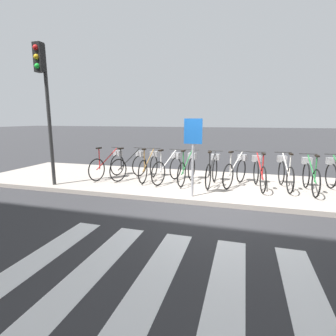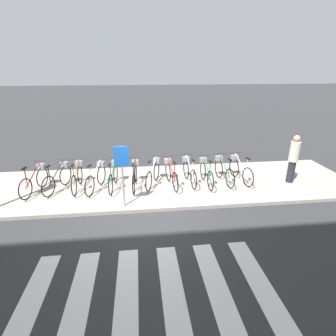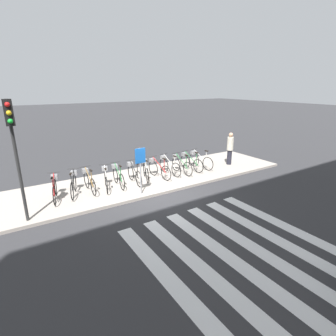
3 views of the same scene
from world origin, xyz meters
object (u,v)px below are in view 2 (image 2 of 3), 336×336
parked_bicycle_8 (189,171)px  parked_bicycle_11 (240,169)px  parked_bicycle_3 (97,177)px  parked_bicycle_5 (135,175)px  parked_bicycle_10 (223,170)px  parked_bicycle_0 (35,179)px  parked_bicycle_2 (77,176)px  parked_bicycle_4 (114,175)px  sign_post (122,166)px  parked_bicycle_7 (171,173)px  parked_bicycle_9 (206,172)px  parked_bicycle_1 (59,177)px  parked_bicycle_6 (154,172)px  pedestrian (293,158)px

parked_bicycle_8 → parked_bicycle_11: size_ratio=1.01×
parked_bicycle_11 → parked_bicycle_3: bearing=-178.4°
parked_bicycle_5 → parked_bicycle_10: size_ratio=1.00×
parked_bicycle_10 → parked_bicycle_11: bearing=3.1°
parked_bicycle_0 → parked_bicycle_11: 7.28m
parked_bicycle_2 → parked_bicycle_4: size_ratio=1.00×
sign_post → parked_bicycle_10: bearing=22.3°
parked_bicycle_10 → parked_bicycle_3: bearing=-178.6°
parked_bicycle_7 → parked_bicycle_8: size_ratio=1.00×
parked_bicycle_7 → parked_bicycle_9: bearing=-1.6°
parked_bicycle_1 → parked_bicycle_5: same height
parked_bicycle_0 → parked_bicycle_4: 2.62m
parked_bicycle_5 → parked_bicycle_6: size_ratio=1.05×
parked_bicycle_8 → parked_bicycle_10: bearing=-2.9°
parked_bicycle_0 → parked_bicycle_8: bearing=1.8°
parked_bicycle_9 → parked_bicycle_6: bearing=174.9°
parked_bicycle_4 → pedestrian: size_ratio=0.94×
parked_bicycle_3 → parked_bicycle_5: bearing=0.5°
parked_bicycle_7 → parked_bicycle_8: (0.69, 0.15, 0.00)m
parked_bicycle_5 → parked_bicycle_9: (2.58, -0.02, 0.00)m
parked_bicycle_4 → parked_bicycle_7: 2.04m
parked_bicycle_9 → parked_bicycle_11: size_ratio=1.01×
parked_bicycle_0 → parked_bicycle_3: 2.05m
parked_bicycle_3 → parked_bicycle_8: (3.31, 0.18, 0.00)m
parked_bicycle_4 → parked_bicycle_11: bearing=1.1°
parked_bicycle_11 → sign_post: size_ratio=0.87×
parked_bicycle_2 → parked_bicycle_8: same height
parked_bicycle_0 → parked_bicycle_1: 0.74m
parked_bicycle_3 → parked_bicycle_11: same height
parked_bicycle_1 → pedestrian: 8.40m
parked_bicycle_2 → parked_bicycle_3: same height
parked_bicycle_8 → parked_bicycle_9: size_ratio=1.00×
parked_bicycle_5 → sign_post: size_ratio=0.88×
parked_bicycle_1 → parked_bicycle_11: size_ratio=0.96×
parked_bicycle_3 → parked_bicycle_4: 0.58m
parked_bicycle_7 → parked_bicycle_4: bearing=179.1°
parked_bicycle_5 → parked_bicycle_7: same height
parked_bicycle_1 → parked_bicycle_3: size_ratio=0.98×
parked_bicycle_1 → parked_bicycle_11: bearing=0.3°
parked_bicycle_8 → parked_bicycle_7: bearing=-167.8°
parked_bicycle_6 → parked_bicycle_7: (0.62, -0.13, 0.00)m
parked_bicycle_0 → parked_bicycle_5: 3.37m
parked_bicycle_0 → parked_bicycle_9: 5.95m
parked_bicycle_2 → parked_bicycle_11: size_ratio=1.01×
parked_bicycle_1 → parked_bicycle_11: same height
parked_bicycle_6 → parked_bicycle_10: (2.59, -0.05, 0.00)m
parked_bicycle_10 → sign_post: (-3.59, -1.48, 0.86)m
parked_bicycle_4 → parked_bicycle_9: bearing=-1.2°
parked_bicycle_4 → parked_bicycle_11: (4.66, 0.09, 0.00)m
parked_bicycle_11 → parked_bicycle_7: bearing=-177.4°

